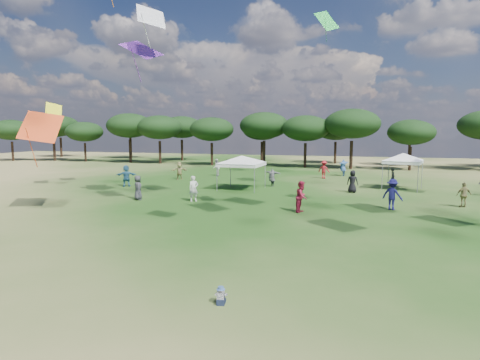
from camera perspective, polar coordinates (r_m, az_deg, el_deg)
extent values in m
plane|color=#224715|center=(10.39, -10.07, -20.74)|extent=(140.00, 140.00, 0.00)
cylinder|color=black|center=(73.99, -29.62, 3.57)|extent=(0.35, 0.35, 3.09)
ellipsoid|color=black|center=(73.91, -29.78, 6.20)|extent=(6.01, 6.01, 3.24)
cylinder|color=black|center=(71.13, -24.90, 3.90)|extent=(0.40, 0.40, 3.51)
ellipsoid|color=black|center=(71.07, -25.06, 7.01)|extent=(6.82, 6.82, 3.68)
cylinder|color=black|center=(67.42, -21.14, 3.69)|extent=(0.33, 0.33, 2.92)
ellipsoid|color=black|center=(67.34, -21.26, 6.42)|extent=(5.67, 5.67, 3.06)
cylinder|color=black|center=(63.06, -15.34, 3.98)|extent=(0.40, 0.40, 3.49)
ellipsoid|color=black|center=(62.99, -15.45, 7.47)|extent=(6.79, 6.79, 3.66)
cylinder|color=black|center=(60.26, -11.30, 3.88)|extent=(0.38, 0.38, 3.32)
ellipsoid|color=black|center=(60.18, -11.39, 7.35)|extent=(6.44, 6.44, 3.47)
cylinder|color=black|center=(56.16, -4.02, 3.69)|extent=(0.36, 0.36, 3.14)
ellipsoid|color=black|center=(56.07, -4.05, 7.22)|extent=(6.11, 6.11, 3.29)
cylinder|color=black|center=(55.54, 3.44, 3.82)|extent=(0.40, 0.40, 3.46)
ellipsoid|color=black|center=(55.45, 3.47, 7.75)|extent=(6.73, 6.73, 3.63)
cylinder|color=black|center=(53.35, 9.25, 3.47)|extent=(0.37, 0.37, 3.21)
ellipsoid|color=black|center=(53.26, 9.32, 7.27)|extent=(6.24, 6.24, 3.36)
cylinder|color=black|center=(52.46, 15.53, 3.44)|extent=(0.41, 0.41, 3.56)
ellipsoid|color=black|center=(52.38, 15.67, 7.72)|extent=(6.91, 6.91, 3.73)
cylinder|color=black|center=(53.15, 23.03, 2.82)|extent=(0.33, 0.33, 2.88)
ellipsoid|color=black|center=(53.04, 23.19, 6.23)|extent=(5.60, 5.60, 3.02)
cylinder|color=black|center=(81.70, -24.09, 4.28)|extent=(0.41, 0.41, 3.56)
ellipsoid|color=black|center=(81.65, -24.23, 7.03)|extent=(6.92, 6.92, 3.73)
cylinder|color=black|center=(72.73, -15.27, 4.40)|extent=(0.41, 0.41, 3.62)
ellipsoid|color=black|center=(72.67, -15.38, 7.54)|extent=(7.03, 7.03, 3.79)
cylinder|color=black|center=(65.90, -8.24, 4.22)|extent=(0.39, 0.39, 3.37)
ellipsoid|color=black|center=(65.83, -8.30, 7.45)|extent=(6.54, 6.54, 3.53)
cylinder|color=black|center=(63.33, 3.11, 4.06)|extent=(0.36, 0.36, 3.11)
ellipsoid|color=black|center=(63.24, 3.13, 7.16)|extent=(6.05, 6.05, 3.26)
cylinder|color=black|center=(60.89, 13.39, 3.80)|extent=(0.37, 0.37, 3.20)
ellipsoid|color=black|center=(60.81, 13.48, 7.11)|extent=(6.21, 6.21, 3.35)
cylinder|color=black|center=(59.99, 22.91, 3.29)|extent=(0.34, 0.34, 2.99)
ellipsoid|color=black|center=(59.90, 23.06, 6.43)|extent=(5.81, 5.81, 3.13)
cylinder|color=gray|center=(32.18, -3.31, 0.29)|extent=(0.06, 0.06, 2.12)
cylinder|color=gray|center=(31.13, 2.06, 0.07)|extent=(0.06, 0.06, 2.12)
cylinder|color=gray|center=(35.10, -1.37, 0.86)|extent=(0.06, 0.06, 2.12)
cylinder|color=gray|center=(34.14, 3.60, 0.68)|extent=(0.06, 0.06, 2.12)
cube|color=white|center=(33.00, 0.25, 2.23)|extent=(3.44, 3.44, 0.25)
pyramid|color=white|center=(32.95, 0.25, 3.49)|extent=(6.73, 6.73, 0.60)
cylinder|color=gray|center=(34.49, 19.58, 0.53)|extent=(0.06, 0.06, 2.33)
cylinder|color=gray|center=(34.10, 23.98, 0.26)|extent=(0.06, 0.06, 2.33)
cylinder|color=gray|center=(37.10, 20.36, 0.92)|extent=(0.06, 0.06, 2.33)
cylinder|color=gray|center=(36.74, 24.45, 0.68)|extent=(0.06, 0.06, 2.33)
cube|color=white|center=(35.48, 22.17, 2.39)|extent=(3.42, 3.42, 0.25)
pyramid|color=white|center=(35.44, 22.23, 3.56)|extent=(5.59, 5.59, 0.60)
cube|color=#161D31|center=(11.69, -2.74, -16.89)|extent=(0.25, 0.25, 0.17)
cube|color=#161D31|center=(11.86, -2.98, -16.73)|extent=(0.11, 0.21, 0.09)
cube|color=#161D31|center=(11.84, -2.24, -16.77)|extent=(0.11, 0.21, 0.09)
cube|color=white|center=(11.62, -2.74, -16.06)|extent=(0.23, 0.18, 0.22)
cylinder|color=white|center=(11.70, -3.37, -15.91)|extent=(0.11, 0.22, 0.13)
cylinder|color=white|center=(11.66, -2.02, -15.98)|extent=(0.11, 0.22, 0.13)
sphere|color=#E0B293|center=(11.56, -2.75, -15.38)|extent=(0.15, 0.15, 0.15)
cone|color=#5181BE|center=(11.55, -2.75, -15.22)|extent=(0.25, 0.25, 0.02)
cylinder|color=#5181BE|center=(11.54, -2.75, -15.06)|extent=(0.16, 0.16, 0.06)
imported|color=black|center=(32.54, 15.71, -0.20)|extent=(0.94, 0.69, 1.76)
imported|color=#323036|center=(37.10, 20.90, 0.36)|extent=(0.44, 0.62, 1.63)
imported|color=navy|center=(26.22, 20.85, -1.92)|extent=(1.42, 1.18, 1.91)
imported|color=beige|center=(27.63, -6.62, -1.23)|extent=(0.77, 0.72, 1.76)
imported|color=#4B494E|center=(34.87, 4.56, 0.32)|extent=(1.89, 1.41, 1.54)
imported|color=#978B52|center=(40.32, -8.60, 1.31)|extent=(1.67, 1.17, 1.73)
imported|color=#BABAAF|center=(43.08, -3.37, 1.81)|extent=(0.95, 1.07, 1.83)
imported|color=maroon|center=(24.04, 8.76, -2.36)|extent=(0.88, 1.03, 1.87)
imported|color=#2A4C7F|center=(44.25, 14.45, 1.71)|extent=(1.42, 2.26, 1.79)
imported|color=#2A5D7F|center=(36.17, -15.87, 0.59)|extent=(1.79, 1.34, 1.88)
imported|color=maroon|center=(41.51, 11.85, 1.48)|extent=(1.34, 1.02, 1.84)
imported|color=olive|center=(28.99, 29.24, -1.86)|extent=(1.01, 0.65, 1.60)
imported|color=#2F3035|center=(28.90, -14.32, -1.07)|extent=(0.92, 1.01, 1.73)
plane|color=silver|center=(27.29, -12.57, 21.78)|extent=(2.55, 2.88, 1.86)
plane|color=#D34218|center=(26.07, -26.45, 6.82)|extent=(3.02, 3.16, 2.01)
plane|color=#642491|center=(28.14, -13.83, 17.55)|extent=(2.58, 2.30, 1.81)
plane|color=yellow|center=(36.58, -24.98, 8.89)|extent=(1.57, 2.03, 1.60)
plane|color=green|center=(41.45, 12.21, 21.26)|extent=(2.67, 2.03, 2.43)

